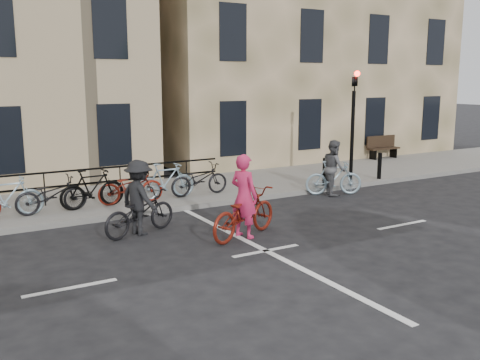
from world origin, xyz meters
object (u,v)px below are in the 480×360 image
cyclist_pink (244,209)px  bench (382,146)px  traffic_light (353,112)px  cyclist_grey (334,173)px  cyclist_dark (139,205)px

cyclist_pink → bench: bearing=-80.1°
traffic_light → cyclist_grey: (-1.40, -0.77, -1.76)m
traffic_light → cyclist_dark: bearing=-167.2°
cyclist_pink → cyclist_dark: (-1.96, 1.41, 0.02)m
traffic_light → bench: (4.80, 3.39, -1.78)m
cyclist_pink → cyclist_dark: size_ratio=1.10×
cyclist_grey → bench: bearing=-31.4°
bench → cyclist_dark: (-12.84, -5.22, 0.01)m
bench → traffic_light: bearing=-144.8°
cyclist_dark → cyclist_pink: bearing=-144.5°
cyclist_pink → cyclist_grey: bearing=-83.7°
bench → cyclist_dark: 13.86m
traffic_light → bench: bearing=35.2°
traffic_light → bench: 6.14m
bench → cyclist_dark: size_ratio=0.78×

